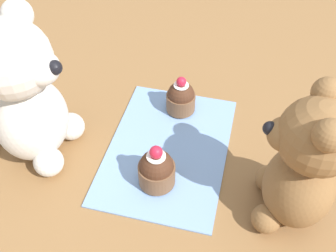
# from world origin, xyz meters

# --- Properties ---
(ground_plane) EXTENTS (4.00, 4.00, 0.00)m
(ground_plane) POSITION_xyz_m (0.00, 0.00, 0.00)
(ground_plane) COLOR olive
(knitted_placemat) EXTENTS (0.28, 0.19, 0.01)m
(knitted_placemat) POSITION_xyz_m (0.00, 0.00, 0.00)
(knitted_placemat) COLOR #7A9ED1
(knitted_placemat) RESTS_ON ground_plane
(teddy_bear_cream) EXTENTS (0.13, 0.13, 0.25)m
(teddy_bear_cream) POSITION_xyz_m (-0.05, 0.20, 0.12)
(teddy_bear_cream) COLOR silver
(teddy_bear_cream) RESTS_ON ground_plane
(teddy_bear_tan) EXTENTS (0.11, 0.11, 0.22)m
(teddy_bear_tan) POSITION_xyz_m (-0.07, -0.19, 0.10)
(teddy_bear_tan) COLOR olive
(teddy_bear_tan) RESTS_ON ground_plane
(cupcake_near_cream_bear) EXTENTS (0.05, 0.05, 0.07)m
(cupcake_near_cream_bear) POSITION_xyz_m (0.09, 0.00, 0.03)
(cupcake_near_cream_bear) COLOR brown
(cupcake_near_cream_bear) RESTS_ON knitted_placemat
(cupcake_near_tan_bear) EXTENTS (0.06, 0.06, 0.08)m
(cupcake_near_tan_bear) POSITION_xyz_m (-0.07, -0.00, 0.03)
(cupcake_near_tan_bear) COLOR brown
(cupcake_near_tan_bear) RESTS_ON knitted_placemat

